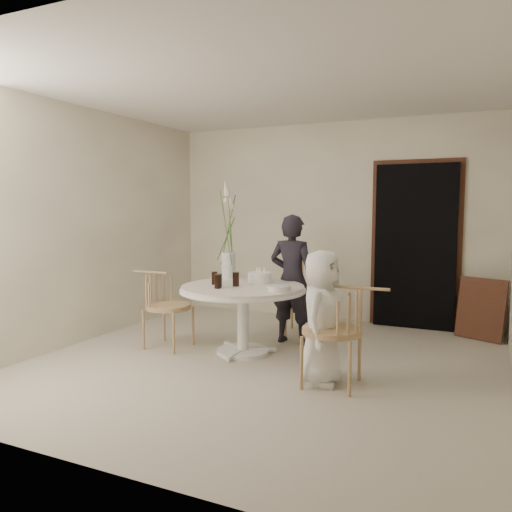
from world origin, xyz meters
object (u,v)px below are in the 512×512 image
at_px(chair_right, 346,321).
at_px(boy, 321,317).
at_px(chair_left, 159,298).
at_px(flower_vase, 228,244).
at_px(chair_far, 309,281).
at_px(table, 243,296).
at_px(birthday_cake, 260,278).
at_px(girl, 292,279).

xyz_separation_m(chair_right, boy, (-0.23, 0.01, 0.01)).
bearing_deg(chair_right, chair_left, -101.94).
height_order(chair_left, flower_vase, flower_vase).
distance_m(chair_far, boy, 1.86).
relative_size(table, birthday_cake, 5.23).
relative_size(chair_far, girl, 0.66).
distance_m(chair_right, birthday_cake, 1.39).
bearing_deg(girl, chair_right, 131.26).
relative_size(chair_right, boy, 0.76).
xyz_separation_m(table, girl, (0.33, 0.61, 0.12)).
height_order(chair_right, birthday_cake, birthday_cake).
xyz_separation_m(boy, birthday_cake, (-0.93, 0.73, 0.20)).
bearing_deg(birthday_cake, flower_vase, 158.45).
distance_m(chair_far, flower_vase, 1.18).
xyz_separation_m(chair_left, girl, (1.29, 0.76, 0.19)).
bearing_deg(boy, chair_left, 79.73).
bearing_deg(chair_far, chair_right, -72.25).
xyz_separation_m(table, chair_right, (1.26, -0.54, -0.03)).
xyz_separation_m(chair_left, boy, (2.00, -0.38, 0.04)).
bearing_deg(girl, birthday_cake, 62.85).
distance_m(chair_far, birthday_cake, 1.02).
bearing_deg(birthday_cake, chair_right, -32.80).
distance_m(chair_left, girl, 1.51).
bearing_deg(chair_right, chair_far, -153.95).
distance_m(girl, birthday_cake, 0.46).
xyz_separation_m(table, birthday_cake, (0.10, 0.21, 0.18)).
bearing_deg(flower_vase, girl, 16.55).
height_order(table, girl, girl).
relative_size(chair_far, flower_vase, 0.86).
bearing_deg(chair_left, boy, -101.11).
distance_m(table, boy, 1.16).
bearing_deg(birthday_cake, boy, -38.35).
xyz_separation_m(chair_far, birthday_cake, (-0.23, -0.98, 0.16)).
distance_m(table, chair_far, 1.24).
bearing_deg(chair_left, flower_vase, -47.27).
bearing_deg(chair_left, chair_right, -100.28).
height_order(girl, flower_vase, flower_vase).
height_order(chair_far, flower_vase, flower_vase).
height_order(chair_right, chair_left, chair_right).
bearing_deg(flower_vase, chair_left, -136.83).
height_order(table, flower_vase, flower_vase).
bearing_deg(chair_left, girl, -60.04).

